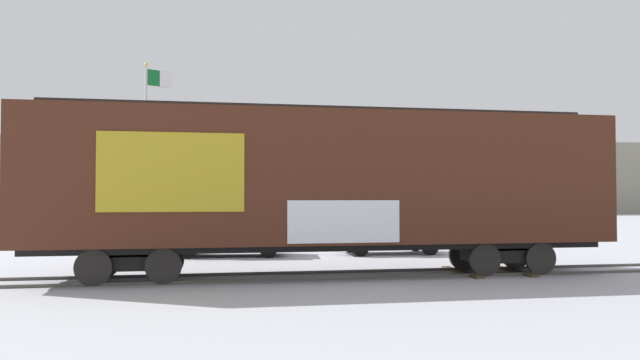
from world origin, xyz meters
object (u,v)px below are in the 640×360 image
object	(u,v)px
freight_car	(327,181)
parked_car_black	(228,233)
parked_car_silver	(388,231)
flagpole	(150,134)

from	to	relation	value
freight_car	parked_car_black	distance (m)	7.15
parked_car_silver	flagpole	bearing A→B (deg)	159.18
freight_car	parked_car_silver	bearing A→B (deg)	62.69
freight_car	parked_car_silver	world-z (taller)	freight_car
flagpole	parked_car_black	world-z (taller)	flagpole
freight_car	flagpole	world-z (taller)	flagpole
flagpole	parked_car_silver	world-z (taller)	flagpole
flagpole	parked_car_black	bearing A→B (deg)	-48.00
parked_car_black	parked_car_silver	bearing A→B (deg)	1.65
freight_car	flagpole	xyz separation A→B (m)	(-6.36, 10.15, 2.28)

